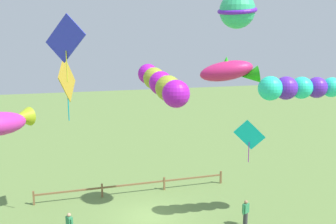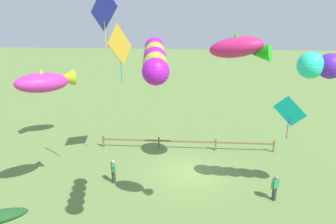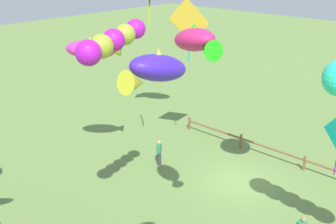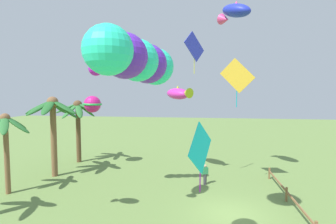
{
  "view_description": "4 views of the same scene",
  "coord_description": "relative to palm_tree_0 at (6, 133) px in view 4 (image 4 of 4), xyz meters",
  "views": [
    {
      "loc": [
        5.08,
        20.75,
        10.51
      ],
      "look_at": [
        0.38,
        5.16,
        7.45
      ],
      "focal_mm": 40.33,
      "sensor_mm": 36.0,
      "label": 1
    },
    {
      "loc": [
        -0.04,
        19.71,
        11.04
      ],
      "look_at": [
        1.03,
        4.91,
        6.02
      ],
      "focal_mm": 35.24,
      "sensor_mm": 36.0,
      "label": 2
    },
    {
      "loc": [
        -10.63,
        17.33,
        12.15
      ],
      "look_at": [
        0.53,
        5.24,
        5.66
      ],
      "focal_mm": 43.83,
      "sensor_mm": 36.0,
      "label": 3
    },
    {
      "loc": [
        -14.62,
        1.59,
        7.08
      ],
      "look_at": [
        -0.4,
        3.67,
        6.05
      ],
      "focal_mm": 26.73,
      "sensor_mm": 36.0,
      "label": 4
    }
  ],
  "objects": [
    {
      "name": "kite_diamond_5",
      "position": [
        3.65,
        -12.95,
        6.21
      ],
      "size": [
        1.8,
        1.44,
        3.16
      ],
      "color": "#3139CF"
    },
    {
      "name": "spectator_0",
      "position": [
        3.88,
        -13.85,
        -3.57
      ],
      "size": [
        0.37,
        0.5,
        1.59
      ],
      "color": "#38383D",
      "rests_on": "ground"
    },
    {
      "name": "palm_tree_0",
      "position": [
        0.0,
        0.0,
        0.0
      ],
      "size": [
        3.45,
        3.51,
        5.74
      ],
      "color": "brown",
      "rests_on": "ground"
    },
    {
      "name": "palm_tree_1",
      "position": [
        4.04,
        -0.98,
        0.95
      ],
      "size": [
        4.71,
        4.75,
        6.87
      ],
      "color": "brown",
      "rests_on": "ground"
    },
    {
      "name": "palm_tree_3",
      "position": [
        8.56,
        -0.85,
        0.53
      ],
      "size": [
        3.94,
        4.3,
        6.44
      ],
      "color": "brown",
      "rests_on": "ground"
    },
    {
      "name": "kite_diamond_4",
      "position": [
        -6.46,
        -13.61,
        0.74
      ],
      "size": [
        1.7,
        0.81,
        2.58
      ],
      "color": "#13E0E5"
    },
    {
      "name": "kite_diamond_6",
      "position": [
        3.57,
        -16.1,
        4.01
      ],
      "size": [
        1.01,
        2.43,
        3.63
      ],
      "color": "gold"
    },
    {
      "name": "kite_tube_10",
      "position": [
        -8.27,
        -11.87,
        3.66
      ],
      "size": [
        4.84,
        1.51,
        1.3
      ],
      "color": "#27E8BC"
    },
    {
      "name": "kite_ball_3",
      "position": [
        6.95,
        -3.2,
        1.73
      ],
      "size": [
        2.3,
        2.3,
        1.59
      ],
      "color": "#CB1B7A"
    },
    {
      "name": "kite_fish_7",
      "position": [
        5.2,
        -16.0,
        9.16
      ],
      "size": [
        3.3,
        2.95,
        1.79
      ],
      "color": "#212FBE"
    },
    {
      "name": "kite_fish_9",
      "position": [
        6.5,
        -11.5,
        2.75
      ],
      "size": [
        3.01,
        2.9,
        1.3
      ],
      "color": "#D32CA7"
    },
    {
      "name": "kite_tube_0",
      "position": [
        0.46,
        -7.75,
        4.58
      ],
      "size": [
        1.21,
        3.5,
        1.35
      ],
      "color": "#B418C3"
    },
    {
      "name": "ground_plane",
      "position": [
        -0.86,
        -15.34,
        -4.38
      ],
      "size": [
        120.0,
        120.0,
        0.0
      ],
      "primitive_type": "plane",
      "color": "olive"
    },
    {
      "name": "rail_fence",
      "position": [
        -0.69,
        -19.16,
        -3.77
      ],
      "size": [
        13.38,
        0.12,
        0.95
      ],
      "color": "brown",
      "rests_on": "ground"
    },
    {
      "name": "kite_fish_1",
      "position": [
        -2.76,
        -8.87,
        4.9
      ],
      "size": [
        2.71,
        1.92,
        1.19
      ],
      "color": "#D9236D"
    }
  ]
}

